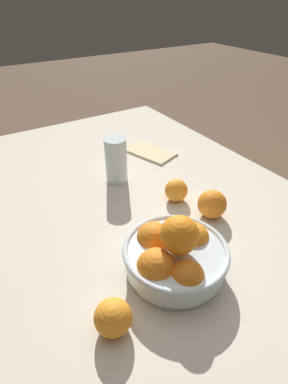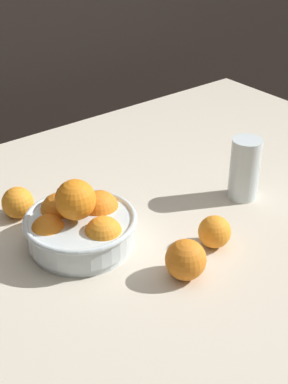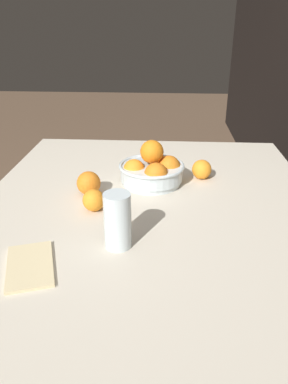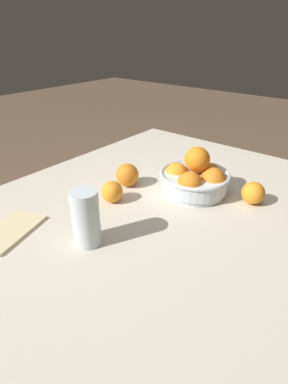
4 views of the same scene
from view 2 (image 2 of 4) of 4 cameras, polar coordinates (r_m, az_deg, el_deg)
dining_table at (r=1.28m, az=2.88°, el=-3.96°), size 1.48×1.10×0.76m
fruit_bowl at (r=1.10m, az=-6.86°, el=-3.42°), size 0.23×0.23×0.16m
juice_glass at (r=1.27m, az=10.65°, el=2.13°), size 0.07×0.07×0.15m
orange_loose_near_bowl at (r=1.02m, az=4.47°, el=-7.20°), size 0.08×0.08×0.08m
orange_loose_front at (r=1.11m, az=7.53°, el=-4.22°), size 0.07×0.07×0.07m
orange_loose_aside at (r=1.22m, az=-13.32°, el=-1.10°), size 0.07×0.07×0.07m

